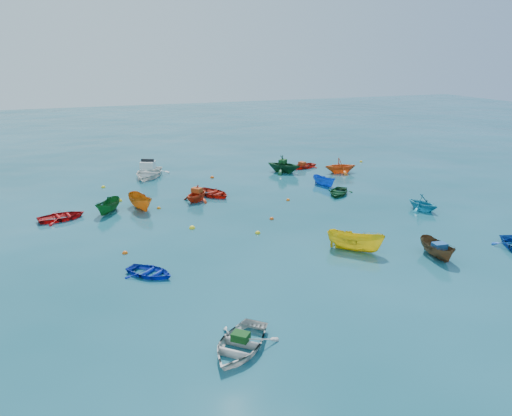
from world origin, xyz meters
name	(u,v)px	position (x,y,z in m)	size (l,w,h in m)	color
ground	(285,238)	(0.00, 0.00, 0.00)	(160.00, 160.00, 0.00)	#0A414B
dinghy_blue_sw	(150,275)	(-8.44, -2.42, 0.00)	(1.84, 2.57, 0.53)	#0D27A9
dinghy_white_near	(240,350)	(-6.30, -10.18, 0.00)	(2.40, 3.36, 0.70)	beige
sampan_brown_mid	(436,257)	(6.61, -5.55, 0.00)	(1.03, 2.72, 1.05)	brown
dinghy_orange_w	(197,201)	(-3.10, 9.39, 0.00)	(2.13, 2.47, 1.30)	red
sampan_yellow_mid	(355,251)	(2.89, -3.21, 0.00)	(1.23, 3.25, 1.26)	yellow
dinghy_green_e	(338,194)	(7.70, 7.24, 0.00)	(1.99, 2.78, 0.58)	#0F411F
dinghy_cyan_se	(422,210)	(11.28, 1.63, 0.00)	(2.06, 2.39, 1.26)	teal
dinghy_red_nw	(62,219)	(-12.60, 8.33, 0.00)	(2.16, 3.02, 0.63)	#BA0F11
sampan_orange_n	(141,209)	(-7.31, 8.83, 0.00)	(1.17, 3.10, 1.20)	#C36712
dinghy_green_n	(284,172)	(6.65, 15.56, 0.00)	(2.74, 3.18, 1.67)	#0F4120
dinghy_red_ne	(303,168)	(9.10, 16.58, 0.00)	(2.01, 2.81, 0.58)	red
sampan_blue_far	(324,185)	(7.93, 10.06, 0.00)	(0.90, 2.39, 0.92)	blue
dinghy_red_far	(213,196)	(-1.58, 10.33, 0.00)	(2.24, 3.14, 0.65)	red
dinghy_orange_far	(340,173)	(11.46, 13.56, 0.00)	(2.47, 2.87, 1.51)	#E55915
sampan_green_far	(109,213)	(-9.53, 8.75, 0.00)	(1.03, 2.74, 1.06)	#145520
motorboat_white	(149,177)	(-5.33, 18.21, 0.00)	(3.18, 4.44, 1.52)	silver
tarp_green_a	(241,337)	(-6.24, -10.11, 0.50)	(0.64, 0.48, 0.31)	#114415
tarp_blue_a	(439,246)	(6.59, -5.70, 0.70)	(0.71, 0.54, 0.35)	#194D93
tarp_orange_a	(197,190)	(-3.07, 9.42, 0.82)	(0.72, 0.55, 0.35)	#B23C12
tarp_green_b	(283,161)	(6.59, 15.63, 1.01)	(0.73, 0.55, 0.35)	#104318
tarp_orange_b	(302,163)	(9.00, 16.54, 0.45)	(0.64, 0.48, 0.31)	#B83A12
buoy_or_a	(125,254)	(-9.31, 0.87, 0.00)	(0.32, 0.32, 0.32)	#E9590C
buoy_ye_a	(192,228)	(-4.85, 3.56, 0.00)	(0.39, 0.39, 0.39)	yellow
buoy_or_b	(272,219)	(0.55, 3.48, 0.00)	(0.31, 0.31, 0.31)	#DE480C
buoy_ye_b	(120,201)	(-8.54, 11.32, 0.00)	(0.36, 0.36, 0.36)	yellow
buoy_or_c	(159,209)	(-6.12, 8.47, 0.00)	(0.29, 0.29, 0.29)	orange
buoy_ye_c	(258,234)	(-1.28, 1.27, 0.00)	(0.33, 0.33, 0.33)	yellow
buoy_or_d	(288,200)	(3.36, 7.11, 0.00)	(0.30, 0.30, 0.30)	orange
buoy_ye_d	(103,188)	(-9.41, 15.76, 0.00)	(0.35, 0.35, 0.35)	yellow
buoy_or_e	(212,178)	(-0.13, 15.81, 0.00)	(0.37, 0.37, 0.37)	#EA4C0C
buoy_ye_e	(361,162)	(15.73, 16.86, 0.00)	(0.31, 0.31, 0.31)	yellow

